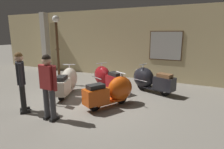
# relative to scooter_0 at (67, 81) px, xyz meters

# --- Properties ---
(ground_plane) EXTENTS (60.00, 60.00, 0.00)m
(ground_plane) POSITION_rel_scooter_0_xyz_m (1.25, -0.43, -0.49)
(ground_plane) COLOR slate
(showroom_back_wall) EXTENTS (18.00, 0.63, 3.38)m
(showroom_back_wall) POSITION_rel_scooter_0_xyz_m (1.07, 3.56, 1.20)
(showroom_back_wall) COLOR #CCB784
(showroom_back_wall) RESTS_ON ground
(scooter_0) EXTENTS (1.13, 1.82, 1.07)m
(scooter_0) POSITION_rel_scooter_0_xyz_m (0.00, 0.00, 0.00)
(scooter_0) COLOR black
(scooter_0) RESTS_ON ground
(scooter_1) EXTENTS (1.72, 1.23, 1.04)m
(scooter_1) POSITION_rel_scooter_0_xyz_m (0.98, 1.17, -0.02)
(scooter_1) COLOR black
(scooter_1) RESTS_ON ground
(scooter_2) EXTENTS (1.21, 1.71, 1.03)m
(scooter_2) POSITION_rel_scooter_0_xyz_m (2.02, -0.28, -0.02)
(scooter_2) COLOR black
(scooter_2) RESTS_ON ground
(scooter_3) EXTENTS (1.79, 1.02, 1.05)m
(scooter_3) POSITION_rel_scooter_0_xyz_m (2.63, 1.62, -0.01)
(scooter_3) COLOR black
(scooter_3) RESTS_ON ground
(lamppost) EXTENTS (0.29, 0.29, 2.93)m
(lamppost) POSITION_rel_scooter_0_xyz_m (-1.23, 0.93, 1.13)
(lamppost) COLOR #472D19
(lamppost) RESTS_ON ground
(visitor_0) EXTENTS (0.58, 0.29, 1.72)m
(visitor_0) POSITION_rel_scooter_0_xyz_m (0.99, -1.89, 0.51)
(visitor_0) COLOR black
(visitor_0) RESTS_ON ground
(visitor_1) EXTENTS (0.48, 0.43, 1.72)m
(visitor_1) POSITION_rel_scooter_0_xyz_m (-0.06, -1.85, 0.51)
(visitor_1) COLOR black
(visitor_1) RESTS_ON ground
(info_stanchion) EXTENTS (0.33, 0.28, 0.99)m
(info_stanchion) POSITION_rel_scooter_0_xyz_m (0.27, -1.13, -0.08)
(info_stanchion) COLOR #333338
(info_stanchion) RESTS_ON ground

